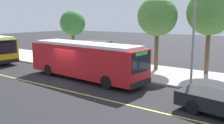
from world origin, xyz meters
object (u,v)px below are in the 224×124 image
Objects in this scene: transit_bus_main at (85,59)px; waiting_bench at (98,61)px; route_sign_post at (104,52)px; pedestrian_commuter at (107,59)px.

waiting_bench is (-2.39, 4.65, -0.98)m from transit_bus_main.
transit_bus_main is 5.32m from waiting_bench.
waiting_bench is at bearing 137.29° from route_sign_post.
transit_bus_main reaches higher than pedestrian_commuter.
waiting_bench is 0.57× the size of route_sign_post.
route_sign_post is (2.47, -2.28, 1.32)m from waiting_bench.
pedestrian_commuter is at bearing 96.66° from transit_bus_main.
transit_bus_main is 6.80× the size of waiting_bench.
transit_bus_main is 3.89× the size of route_sign_post.
pedestrian_commuter is at bearing -30.62° from waiting_bench.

